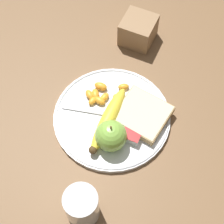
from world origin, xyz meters
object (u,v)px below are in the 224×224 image
at_px(banana, 108,120).
at_px(apple, 111,136).
at_px(jam_packet, 132,136).
at_px(juice_glass, 82,206).
at_px(bread_slice, 142,115).
at_px(fork, 111,114).
at_px(condiment_caddy, 138,30).
at_px(plate, 112,117).

bearing_deg(banana, apple, 123.37).
relative_size(apple, jam_packet, 1.94).
height_order(juice_glass, bread_slice, juice_glass).
bearing_deg(apple, fork, -65.00).
bearing_deg(condiment_caddy, plate, 98.34).
relative_size(bread_slice, condiment_caddy, 1.55).
distance_m(plate, banana, 0.03).
bearing_deg(juice_glass, bread_slice, -96.48).
height_order(banana, condiment_caddy, condiment_caddy).
xyz_separation_m(fork, jam_packet, (-0.07, 0.04, 0.01)).
bearing_deg(jam_packet, banana, -9.73).
distance_m(apple, banana, 0.05).
relative_size(apple, banana, 0.43).
bearing_deg(condiment_caddy, fork, 97.38).
bearing_deg(fork, jam_packet, -40.43).
xyz_separation_m(juice_glass, jam_packet, (-0.03, -0.20, -0.02)).
relative_size(plate, jam_packet, 6.76).
distance_m(juice_glass, apple, 0.17).
bearing_deg(banana, jam_packet, 170.27).
bearing_deg(banana, bread_slice, -143.57).
bearing_deg(fork, condiment_caddy, 84.13).
bearing_deg(jam_packet, plate, -27.47).
height_order(fork, jam_packet, jam_packet).
bearing_deg(jam_packet, condiment_caddy, -70.53).
bearing_deg(apple, banana, -56.63).
relative_size(juice_glass, bread_slice, 0.72).
relative_size(juice_glass, banana, 0.51).
xyz_separation_m(banana, bread_slice, (-0.07, -0.05, -0.01)).
relative_size(bread_slice, jam_packet, 3.17).
xyz_separation_m(apple, banana, (0.03, -0.04, -0.02)).
bearing_deg(plate, jam_packet, 152.53).
bearing_deg(fork, apple, -78.24).
xyz_separation_m(fork, condiment_caddy, (0.03, -0.25, 0.02)).
bearing_deg(bread_slice, jam_packet, 88.40).
bearing_deg(plate, bread_slice, -157.29).
xyz_separation_m(juice_glass, bread_slice, (-0.03, -0.26, -0.02)).
bearing_deg(condiment_caddy, apple, 101.28).
height_order(juice_glass, fork, juice_glass).
height_order(plate, condiment_caddy, condiment_caddy).
xyz_separation_m(apple, fork, (0.03, -0.07, -0.03)).
bearing_deg(condiment_caddy, bread_slice, 114.53).
distance_m(bread_slice, condiment_caddy, 0.25).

